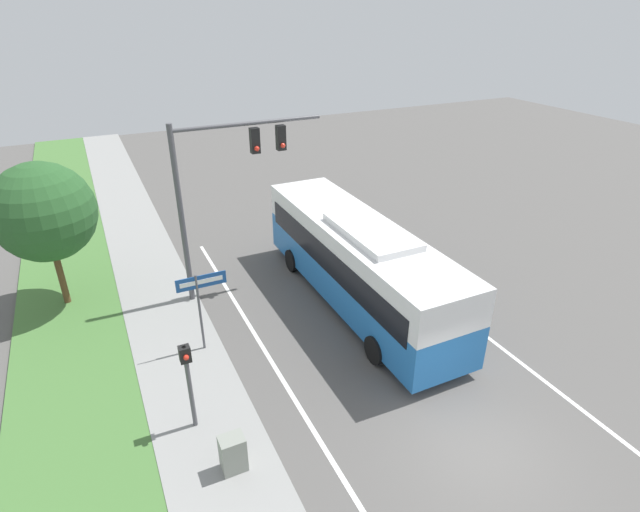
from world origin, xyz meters
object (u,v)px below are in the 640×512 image
Objects in this scene: signal_gantry at (222,176)px; pedestrian_signal at (188,374)px; utility_cabinet at (233,453)px; street_sign at (201,297)px; bus at (358,259)px.

pedestrian_signal is at bearing -114.62° from signal_gantry.
signal_gantry is 6.83× the size of utility_cabinet.
signal_gantry reaches higher than street_sign.
bus is 5.96m from street_sign.
street_sign is 2.88× the size of utility_cabinet.
pedestrian_signal reaches higher than utility_cabinet.
signal_gantry is 2.37× the size of street_sign.
signal_gantry is 9.61m from utility_cabinet.
street_sign is (-5.94, -0.46, 0.19)m from bus.
signal_gantry is (-4.10, 2.79, 2.92)m from bus.
street_sign reaches higher than pedestrian_signal.
pedestrian_signal is 2.27m from utility_cabinet.
utility_cabinet is (-6.54, -5.51, -1.26)m from bus.
signal_gantry reaches higher than bus.
signal_gantry reaches higher than pedestrian_signal.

